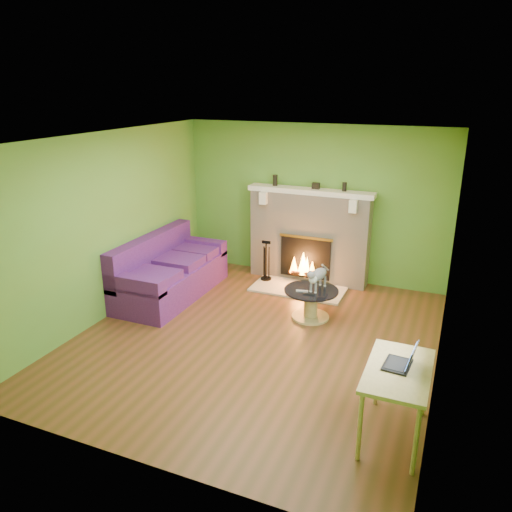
% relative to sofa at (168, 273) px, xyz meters
% --- Properties ---
extents(floor, '(5.00, 5.00, 0.00)m').
position_rel_sofa_xyz_m(floor, '(1.86, -0.83, -0.37)').
color(floor, '#563718').
rests_on(floor, ground).
extents(ceiling, '(5.00, 5.00, 0.00)m').
position_rel_sofa_xyz_m(ceiling, '(1.86, -0.83, 2.23)').
color(ceiling, white).
rests_on(ceiling, wall_back).
extents(wall_back, '(5.00, 0.00, 5.00)m').
position_rel_sofa_xyz_m(wall_back, '(1.86, 1.67, 0.93)').
color(wall_back, '#5B8C2E').
rests_on(wall_back, floor).
extents(wall_front, '(5.00, 0.00, 5.00)m').
position_rel_sofa_xyz_m(wall_front, '(1.86, -3.33, 0.93)').
color(wall_front, '#5B8C2E').
rests_on(wall_front, floor).
extents(wall_left, '(0.00, 5.00, 5.00)m').
position_rel_sofa_xyz_m(wall_left, '(-0.39, -0.83, 0.93)').
color(wall_left, '#5B8C2E').
rests_on(wall_left, floor).
extents(wall_right, '(0.00, 5.00, 5.00)m').
position_rel_sofa_xyz_m(wall_right, '(4.11, -0.83, 0.93)').
color(wall_right, '#5B8C2E').
rests_on(wall_right, floor).
extents(window_frame, '(0.00, 1.20, 1.20)m').
position_rel_sofa_xyz_m(window_frame, '(4.10, -1.73, 1.18)').
color(window_frame, silver).
rests_on(window_frame, wall_right).
extents(window_pane, '(0.00, 1.06, 1.06)m').
position_rel_sofa_xyz_m(window_pane, '(4.09, -1.73, 1.18)').
color(window_pane, white).
rests_on(window_pane, wall_right).
extents(fireplace, '(2.10, 0.46, 1.58)m').
position_rel_sofa_xyz_m(fireplace, '(1.86, 1.49, 0.40)').
color(fireplace, '#BFB29E').
rests_on(fireplace, floor).
extents(hearth, '(1.50, 0.75, 0.03)m').
position_rel_sofa_xyz_m(hearth, '(1.86, 0.97, -0.35)').
color(hearth, beige).
rests_on(hearth, floor).
extents(mantel, '(2.10, 0.28, 0.08)m').
position_rel_sofa_xyz_m(mantel, '(1.86, 1.47, 1.17)').
color(mantel, white).
rests_on(mantel, fireplace).
extents(sofa, '(0.95, 2.11, 0.95)m').
position_rel_sofa_xyz_m(sofa, '(0.00, 0.00, 0.00)').
color(sofa, '#45195F').
rests_on(sofa, floor).
extents(coffee_table, '(0.77, 0.77, 0.44)m').
position_rel_sofa_xyz_m(coffee_table, '(2.34, 0.06, -0.12)').
color(coffee_table, '#D3B871').
rests_on(coffee_table, floor).
extents(desk, '(0.57, 0.99, 0.73)m').
position_rel_sofa_xyz_m(desk, '(3.81, -2.09, 0.28)').
color(desk, '#D3B871').
rests_on(desk, floor).
extents(cat, '(0.32, 0.61, 0.36)m').
position_rel_sofa_xyz_m(cat, '(2.42, 0.11, 0.25)').
color(cat, slate).
rests_on(cat, coffee_table).
extents(remote_silver, '(0.18, 0.08, 0.02)m').
position_rel_sofa_xyz_m(remote_silver, '(2.24, -0.06, 0.08)').
color(remote_silver, '#97979A').
rests_on(remote_silver, coffee_table).
extents(remote_black, '(0.16, 0.06, 0.02)m').
position_rel_sofa_xyz_m(remote_black, '(2.36, -0.12, 0.08)').
color(remote_black, black).
rests_on(remote_black, coffee_table).
extents(laptop, '(0.30, 0.33, 0.23)m').
position_rel_sofa_xyz_m(laptop, '(3.79, -2.04, 0.48)').
color(laptop, black).
rests_on(laptop, desk).
extents(fire_tools, '(0.18, 0.18, 0.69)m').
position_rel_sofa_xyz_m(fire_tools, '(1.23, 1.12, 0.01)').
color(fire_tools, black).
rests_on(fire_tools, hearth).
extents(mantel_vase_left, '(0.08, 0.08, 0.18)m').
position_rel_sofa_xyz_m(mantel_vase_left, '(1.23, 1.50, 1.30)').
color(mantel_vase_left, black).
rests_on(mantel_vase_left, mantel).
extents(mantel_vase_right, '(0.07, 0.07, 0.14)m').
position_rel_sofa_xyz_m(mantel_vase_right, '(2.40, 1.50, 1.28)').
color(mantel_vase_right, black).
rests_on(mantel_vase_right, mantel).
extents(mantel_box, '(0.12, 0.08, 0.10)m').
position_rel_sofa_xyz_m(mantel_box, '(1.94, 1.50, 1.26)').
color(mantel_box, black).
rests_on(mantel_box, mantel).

